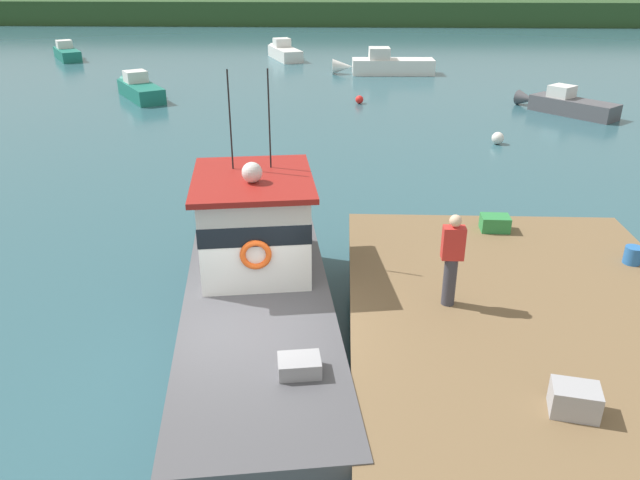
# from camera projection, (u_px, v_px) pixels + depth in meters

# --- Properties ---
(ground_plane) EXTENTS (200.00, 200.00, 0.00)m
(ground_plane) POSITION_uv_depth(u_px,v_px,m) (245.00, 376.00, 10.58)
(ground_plane) COLOR #2D5660
(dock) EXTENTS (6.00, 9.00, 1.20)m
(dock) POSITION_uv_depth(u_px,v_px,m) (535.00, 329.00, 9.96)
(dock) COLOR #4C3D2D
(dock) RESTS_ON ground
(main_fishing_boat) EXTENTS (3.70, 9.96, 4.80)m
(main_fishing_boat) POSITION_uv_depth(u_px,v_px,m) (258.00, 292.00, 11.21)
(main_fishing_boat) COLOR #4C4C51
(main_fishing_boat) RESTS_ON ground
(crate_stack_near_edge) EXTENTS (0.67, 0.55, 0.39)m
(crate_stack_near_edge) POSITION_uv_depth(u_px,v_px,m) (575.00, 400.00, 7.87)
(crate_stack_near_edge) COLOR #9E9EA3
(crate_stack_near_edge) RESTS_ON dock
(crate_stack_mid_dock) EXTENTS (0.61, 0.46, 0.33)m
(crate_stack_mid_dock) POSITION_uv_depth(u_px,v_px,m) (495.00, 223.00, 13.18)
(crate_stack_mid_dock) COLOR #2D8442
(crate_stack_mid_dock) RESTS_ON dock
(bait_bucket) EXTENTS (0.32, 0.32, 0.34)m
(bait_bucket) POSITION_uv_depth(u_px,v_px,m) (633.00, 255.00, 11.75)
(bait_bucket) COLOR #2866B2
(bait_bucket) RESTS_ON dock
(deckhand_by_the_boat) EXTENTS (0.36, 0.22, 1.63)m
(deckhand_by_the_boat) POSITION_uv_depth(u_px,v_px,m) (452.00, 258.00, 10.09)
(deckhand_by_the_boat) COLOR #383842
(deckhand_by_the_boat) RESTS_ON dock
(moored_boat_near_channel) EXTENTS (3.65, 4.82, 1.30)m
(moored_boat_near_channel) POSITION_uv_depth(u_px,v_px,m) (139.00, 89.00, 31.32)
(moored_boat_near_channel) COLOR #196B5B
(moored_boat_near_channel) RESTS_ON ground
(moored_boat_off_the_point) EXTENTS (3.44, 4.64, 1.24)m
(moored_boat_off_the_point) POSITION_uv_depth(u_px,v_px,m) (66.00, 53.00, 43.28)
(moored_boat_off_the_point) COLOR #196B5B
(moored_boat_off_the_point) RESTS_ON ground
(moored_boat_outer_mooring) EXTENTS (6.23, 1.73, 1.58)m
(moored_boat_outer_mooring) POSITION_uv_depth(u_px,v_px,m) (386.00, 65.00, 37.63)
(moored_boat_outer_mooring) COLOR white
(moored_boat_outer_mooring) RESTS_ON ground
(moored_boat_mid_harbor) EXTENTS (2.92, 5.31, 1.35)m
(moored_boat_mid_harbor) POSITION_uv_depth(u_px,v_px,m) (283.00, 52.00, 43.43)
(moored_boat_mid_harbor) COLOR silver
(moored_boat_mid_harbor) RESTS_ON ground
(moored_boat_far_right) EXTENTS (3.99, 4.23, 1.23)m
(moored_boat_far_right) POSITION_uv_depth(u_px,v_px,m) (567.00, 104.00, 28.12)
(moored_boat_far_right) COLOR #4C4C51
(moored_boat_far_right) RESTS_ON ground
(mooring_buoy_channel_marker) EXTENTS (0.47, 0.47, 0.47)m
(mooring_buoy_channel_marker) POSITION_uv_depth(u_px,v_px,m) (498.00, 138.00, 23.59)
(mooring_buoy_channel_marker) COLOR silver
(mooring_buoy_channel_marker) RESTS_ON ground
(mooring_buoy_outer) EXTENTS (0.39, 0.39, 0.39)m
(mooring_buoy_outer) POSITION_uv_depth(u_px,v_px,m) (359.00, 100.00, 30.14)
(mooring_buoy_outer) COLOR red
(mooring_buoy_outer) RESTS_ON ground
(far_shoreline) EXTENTS (120.00, 8.00, 2.40)m
(far_shoreline) POSITION_uv_depth(u_px,v_px,m) (330.00, 12.00, 66.32)
(far_shoreline) COLOR #284723
(far_shoreline) RESTS_ON ground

